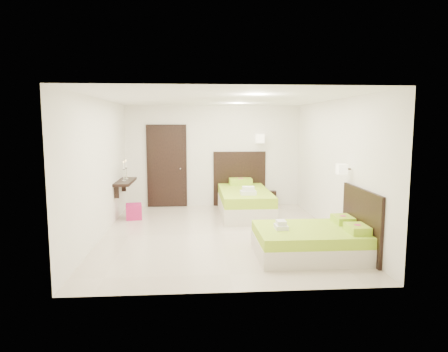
{
  "coord_description": "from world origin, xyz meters",
  "views": [
    {
      "loc": [
        -0.48,
        -7.58,
        2.13
      ],
      "look_at": [
        0.1,
        0.3,
        1.1
      ],
      "focal_mm": 32.0,
      "sensor_mm": 36.0,
      "label": 1
    }
  ],
  "objects": [
    {
      "name": "nightstand",
      "position": [
        1.45,
        2.79,
        0.19
      ],
      "size": [
        0.46,
        0.42,
        0.38
      ],
      "primitive_type": "cube",
      "rotation": [
        0.0,
        0.0,
        -0.1
      ],
      "color": "black",
      "rests_on": "ground"
    },
    {
      "name": "bed_single",
      "position": [
        0.69,
        1.7,
        0.34
      ],
      "size": [
        1.36,
        2.27,
        1.88
      ],
      "color": "beige",
      "rests_on": "ground"
    },
    {
      "name": "floor",
      "position": [
        0.0,
        0.0,
        0.0
      ],
      "size": [
        5.5,
        5.5,
        0.0
      ],
      "primitive_type": "plane",
      "color": "#BEB09D",
      "rests_on": "ground"
    },
    {
      "name": "door",
      "position": [
        -1.2,
        2.7,
        1.05
      ],
      "size": [
        1.02,
        0.15,
        2.14
      ],
      "color": "black",
      "rests_on": "ground"
    },
    {
      "name": "ottoman",
      "position": [
        -1.86,
        1.36,
        0.17
      ],
      "size": [
        0.4,
        0.4,
        0.35
      ],
      "primitive_type": "cube",
      "rotation": [
        0.0,
        0.0,
        0.16
      ],
      "color": "#9D144E",
      "rests_on": "ground"
    },
    {
      "name": "console_shelf",
      "position": [
        -2.08,
        1.6,
        0.82
      ],
      "size": [
        0.35,
        1.2,
        0.78
      ],
      "color": "black",
      "rests_on": "ground"
    },
    {
      "name": "bed_double",
      "position": [
        1.45,
        -1.4,
        0.26
      ],
      "size": [
        1.75,
        1.48,
        1.44
      ],
      "color": "beige",
      "rests_on": "ground"
    }
  ]
}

